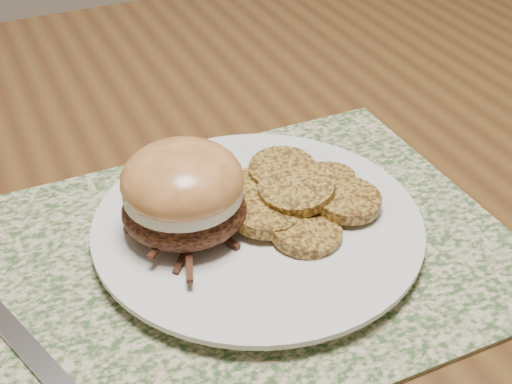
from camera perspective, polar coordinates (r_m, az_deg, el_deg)
dining_table at (r=0.81m, az=8.20°, el=0.39°), size 1.50×0.90×0.75m
placemat at (r=0.59m, az=-1.62°, el=-5.12°), size 0.45×0.33×0.00m
dinner_plate at (r=0.60m, az=0.14°, el=-2.86°), size 0.26×0.26×0.02m
pork_sandwich at (r=0.57m, az=-5.86°, el=-0.05°), size 0.13×0.13×0.08m
roasted_potatoes at (r=0.61m, az=3.14°, el=-0.30°), size 0.14×0.14×0.04m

